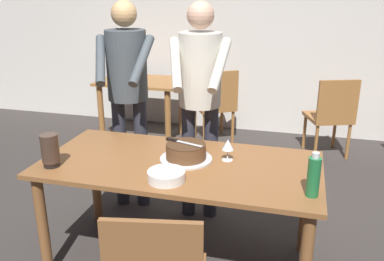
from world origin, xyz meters
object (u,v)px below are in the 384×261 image
Objects in this scene: wine_glass_near at (228,145)px; person_standing_beside at (127,84)px; water_bottle at (314,176)px; background_chair_2 at (216,103)px; background_chair_1 at (331,114)px; main_dining_table at (180,177)px; plate_stack at (166,176)px; background_table at (142,93)px; cake_on_platter at (186,152)px; person_cutting_cake at (200,90)px; cake_knife at (177,141)px; hurricane_lamp at (50,150)px.

wine_glass_near is 1.10m from person_standing_beside.
background_chair_2 is at bearing 112.28° from water_bottle.
person_standing_beside is 1.91× the size of background_chair_1.
plate_stack is (-0.00, -0.27, 0.13)m from main_dining_table.
cake_on_platter is at bearing -61.73° from background_table.
person_standing_beside is at bearing -71.55° from background_table.
water_bottle is at bearing 2.02° from plate_stack.
background_chair_1 is at bearing -5.14° from background_chair_2.
person_cutting_cake is 0.61m from person_standing_beside.
water_bottle is at bearing -16.55° from main_dining_table.
wine_glass_near is at bearing -31.27° from person_standing_beside.
background_table is (-1.46, 2.17, -0.28)m from wine_glass_near.
cake_on_platter is 1.29× the size of cake_knife.
background_chair_1 is (1.10, 2.18, -0.37)m from cake_knife.
wine_glass_near reaches higher than main_dining_table.
cake_knife is at bearing -116.79° from background_chair_1.
cake_on_platter is at bearing 159.43° from water_bottle.
background_table is (-0.54, 1.61, -0.50)m from person_standing_beside.
person_standing_beside is at bearing -102.62° from background_chair_2.
background_chair_2 reaches higher than plate_stack.
background_table is at bearing 99.28° from hurricane_lamp.
hurricane_lamp is (-1.57, -0.02, -0.01)m from water_bottle.
person_cutting_cake reaches higher than cake_on_platter.
plate_stack is at bearing -90.83° from main_dining_table.
person_standing_beside is 1.72× the size of background_table.
main_dining_table is at bearing 89.17° from plate_stack.
background_chair_1 is (1.06, 2.25, -0.16)m from main_dining_table.
cake_knife is 2.47m from background_chair_1.
cake_knife is at bearing -62.88° from background_table.
person_cutting_cake is at bearing 92.67° from main_dining_table.
wine_glass_near is at bearing -109.77° from background_chair_1.
person_cutting_cake reaches higher than cake_knife.
person_cutting_cake reaches higher than background_chair_1.
cake_knife is 0.36m from plate_stack.
hurricane_lamp is at bearing -97.33° from person_standing_beside.
background_chair_1 reaches higher than cake_knife.
cake_knife is 1.06× the size of water_bottle.
hurricane_lamp is (-1.05, -0.38, 0.00)m from wine_glass_near.
wine_glass_near is 0.08× the size of person_standing_beside.
person_standing_beside reaches higher than plate_stack.
person_cutting_cake reaches higher than background_table.
water_bottle is at bearing 0.81° from hurricane_lamp.
main_dining_table is at bearing 19.21° from hurricane_lamp.
plate_stack is 0.49m from wine_glass_near.
wine_glass_near is at bearing 21.42° from main_dining_table.
plate_stack is at bearing -177.98° from water_bottle.
wine_glass_near is (0.26, 0.06, 0.05)m from cake_on_platter.
plate_stack is 1.05× the size of hurricane_lamp.
person_standing_beside reaches higher than background_chair_2.
cake_on_platter is 1.36× the size of water_bottle.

